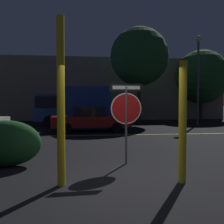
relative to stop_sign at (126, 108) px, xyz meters
The scene contains 12 objects.
ground_plane 2.25m from the stop_sign, 105.30° to the right, with size 260.00×260.00×0.00m, color black.
road_center_stripe 6.57m from the stop_sign, 93.77° to the left, with size 36.14×0.12×0.01m, color gold.
stop_sign is the anchor object (origin of this frame).
yellow_pole_left 2.36m from the stop_sign, 135.07° to the right, with size 0.16×0.16×3.52m, color yellow.
yellow_pole_right 2.01m from the stop_sign, 61.97° to the right, with size 0.17×0.17×2.63m, color yellow.
hedge_bush_1 3.44m from the stop_sign, behind, with size 1.90×0.85×1.26m, color #1E4C23.
passing_car_2 8.35m from the stop_sign, 95.30° to the left, with size 4.85×2.16×1.48m.
delivery_truck 12.48m from the stop_sign, 98.67° to the left, with size 5.69×2.78×2.94m.
street_lamp 14.33m from the stop_sign, 56.52° to the left, with size 0.47×0.47×6.97m.
tree_0 21.30m from the stop_sign, 58.23° to the left, with size 5.56×5.56×7.24m.
tree_1 14.96m from the stop_sign, 75.66° to the left, with size 4.94×4.94×8.13m.
building_backdrop 20.51m from the stop_sign, 91.12° to the left, with size 28.18×4.67×6.35m, color #7A6B5B.
Camera 1 is at (-0.79, -5.39, 1.73)m, focal length 40.00 mm.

